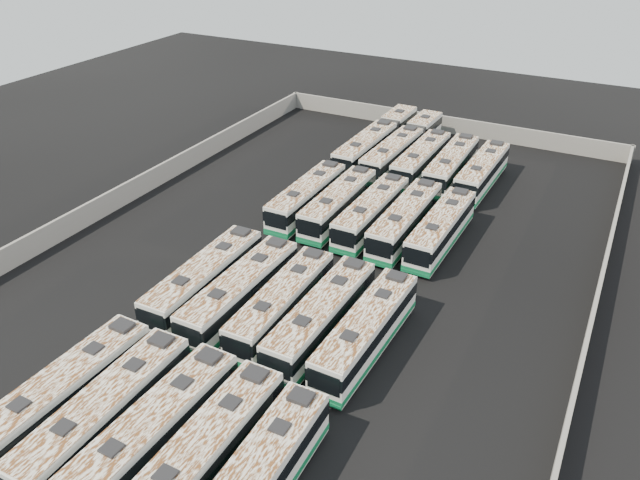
{
  "coord_description": "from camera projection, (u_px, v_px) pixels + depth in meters",
  "views": [
    {
      "loc": [
        21.61,
        -40.15,
        28.6
      ],
      "look_at": [
        -0.03,
        1.27,
        1.6
      ],
      "focal_mm": 35.0,
      "sensor_mm": 36.0,
      "label": 1
    }
  ],
  "objects": [
    {
      "name": "bus_front_far_left",
      "position": [
        64.0,
        394.0,
        37.48
      ],
      "size": [
        2.9,
        12.63,
        3.55
      ],
      "rotation": [
        0.0,
        0.0,
        -0.02
      ],
      "color": "white",
      "rests_on": "ground"
    },
    {
      "name": "bus_back_right",
      "position": [
        451.0,
        166.0,
        67.54
      ],
      "size": [
        2.83,
        12.61,
        3.54
      ],
      "rotation": [
        0.0,
        0.0,
        0.01
      ],
      "color": "white",
      "rests_on": "ground"
    },
    {
      "name": "bus_midfront_center",
      "position": [
        282.0,
        303.0,
        45.61
      ],
      "size": [
        2.8,
        12.22,
        3.43
      ],
      "rotation": [
        0.0,
        0.0,
        0.02
      ],
      "color": "white",
      "rests_on": "ground"
    },
    {
      "name": "bus_midback_far_right",
      "position": [
        441.0,
        229.0,
        55.38
      ],
      "size": [
        2.77,
        12.24,
        3.44
      ],
      "rotation": [
        0.0,
        0.0,
        -0.02
      ],
      "color": "white",
      "rests_on": "ground"
    },
    {
      "name": "bus_front_left",
      "position": [
        105.0,
        414.0,
        36.07
      ],
      "size": [
        2.88,
        12.75,
        3.58
      ],
      "rotation": [
        0.0,
        0.0,
        0.02
      ],
      "color": "white",
      "rests_on": "ground"
    },
    {
      "name": "bus_front_right",
      "position": [
        203.0,
        457.0,
        33.4
      ],
      "size": [
        2.73,
        12.69,
        3.58
      ],
      "rotation": [
        0.0,
        0.0,
        -0.0
      ],
      "color": "white",
      "rests_on": "ground"
    },
    {
      "name": "bus_midback_right",
      "position": [
        405.0,
        220.0,
        56.68
      ],
      "size": [
        2.71,
        12.57,
        3.54
      ],
      "rotation": [
        0.0,
        0.0,
        -0.0
      ],
      "color": "white",
      "rests_on": "ground"
    },
    {
      "name": "ground",
      "position": [
        314.0,
        263.0,
        53.79
      ],
      "size": [
        140.0,
        140.0,
        0.0
      ],
      "primitive_type": "plane",
      "color": "black",
      "rests_on": "ground"
    },
    {
      "name": "bus_midfront_far_right",
      "position": [
        366.0,
        331.0,
        42.75
      ],
      "size": [
        2.88,
        12.38,
        3.47
      ],
      "rotation": [
        0.0,
        0.0,
        -0.02
      ],
      "color": "white",
      "rests_on": "ground"
    },
    {
      "name": "bus_back_left",
      "position": [
        403.0,
        146.0,
        72.72
      ],
      "size": [
        3.1,
        19.2,
        3.47
      ],
      "rotation": [
        0.0,
        0.0,
        -0.03
      ],
      "color": "white",
      "rests_on": "ground"
    },
    {
      "name": "bus_midback_left",
      "position": [
        338.0,
        204.0,
        59.65
      ],
      "size": [
        2.73,
        12.32,
        3.47
      ],
      "rotation": [
        0.0,
        0.0,
        0.01
      ],
      "color": "white",
      "rests_on": "ground"
    },
    {
      "name": "bus_midfront_right",
      "position": [
        321.0,
        317.0,
        44.08
      ],
      "size": [
        2.82,
        12.59,
        3.54
      ],
      "rotation": [
        0.0,
        0.0,
        -0.01
      ],
      "color": "white",
      "rests_on": "ground"
    },
    {
      "name": "bus_back_far_right",
      "position": [
        482.0,
        172.0,
        66.14
      ],
      "size": [
        2.85,
        12.26,
        3.44
      ],
      "rotation": [
        0.0,
        0.0,
        -0.02
      ],
      "color": "white",
      "rests_on": "ground"
    },
    {
      "name": "bus_back_far_left",
      "position": [
        377.0,
        140.0,
        74.23
      ],
      "size": [
        2.8,
        19.52,
        3.54
      ],
      "rotation": [
        0.0,
        0.0,
        -0.01
      ],
      "color": "white",
      "rests_on": "ground"
    },
    {
      "name": "bus_midback_center",
      "position": [
        371.0,
        212.0,
        58.1
      ],
      "size": [
        2.7,
        12.26,
        3.45
      ],
      "rotation": [
        0.0,
        0.0,
        -0.01
      ],
      "color": "white",
      "rests_on": "ground"
    },
    {
      "name": "perimeter_wall",
      "position": [
        313.0,
        252.0,
        53.24
      ],
      "size": [
        45.2,
        73.2,
        2.2
      ],
      "color": "gray",
      "rests_on": "ground"
    },
    {
      "name": "bus_midback_far_left",
      "position": [
        307.0,
        197.0,
        60.93
      ],
      "size": [
        2.71,
        12.28,
        3.45
      ],
      "rotation": [
        0.0,
        0.0,
        0.01
      ],
      "color": "white",
      "rests_on": "ground"
    },
    {
      "name": "bus_midfront_far_left",
      "position": [
        205.0,
        280.0,
        48.22
      ],
      "size": [
        2.93,
        12.73,
        3.57
      ],
      "rotation": [
        0.0,
        0.0,
        0.02
      ],
      "color": "white",
      "rests_on": "ground"
    },
    {
      "name": "bus_front_center",
      "position": [
        153.0,
        433.0,
        34.8
      ],
      "size": [
        3.01,
        12.77,
        3.58
      ],
      "rotation": [
        0.0,
        0.0,
        -0.03
      ],
      "color": "white",
      "rests_on": "ground"
    },
    {
      "name": "bus_back_center",
      "position": [
        421.0,
        160.0,
        68.91
      ],
      "size": [
        2.75,
        12.45,
        3.5
      ],
      "rotation": [
        0.0,
        0.0,
        -0.01
      ],
      "color": "white",
      "rests_on": "ground"
    },
    {
      "name": "bus_midfront_left",
      "position": [
        240.0,
        292.0,
        46.75
      ],
      "size": [
        2.77,
        12.66,
        3.56
      ],
      "rotation": [
        0.0,
        0.0,
        -0.01
      ],
      "color": "white",
      "rests_on": "ground"
    }
  ]
}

